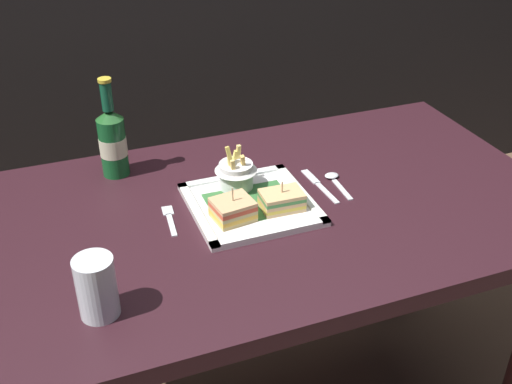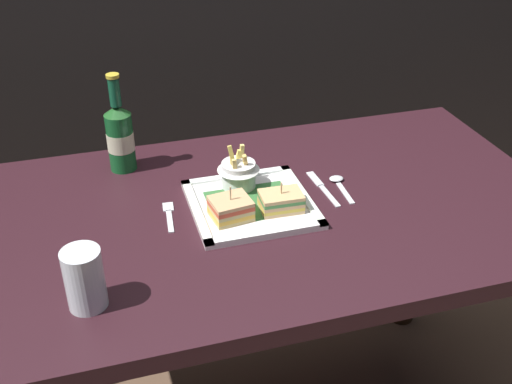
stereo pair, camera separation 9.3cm
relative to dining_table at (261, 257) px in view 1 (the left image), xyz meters
name	(u,v)px [view 1 (the left image)]	position (x,y,z in m)	size (l,w,h in m)	color
dining_table	(261,257)	(0.00, 0.00, 0.00)	(1.39, 0.78, 0.76)	black
square_plate	(251,205)	(-0.02, 0.01, 0.15)	(0.27, 0.27, 0.02)	white
sandwich_half_left	(233,210)	(-0.08, -0.04, 0.18)	(0.09, 0.08, 0.08)	tan
sandwich_half_right	(282,200)	(0.04, -0.04, 0.18)	(0.10, 0.07, 0.07)	#D7B17C
fries_cup	(236,171)	(-0.03, 0.09, 0.20)	(0.10, 0.10, 0.11)	silver
beer_bottle	(112,141)	(-0.28, 0.27, 0.24)	(0.07, 0.07, 0.25)	#145827
water_glass	(97,291)	(-0.40, -0.23, 0.20)	(0.07, 0.07, 0.12)	silver
fork	(170,219)	(-0.21, 0.02, 0.15)	(0.03, 0.12, 0.00)	silver
knife	(319,185)	(0.17, 0.04, 0.15)	(0.02, 0.17, 0.00)	silver
spoon	(334,179)	(0.21, 0.05, 0.15)	(0.03, 0.13, 0.01)	silver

